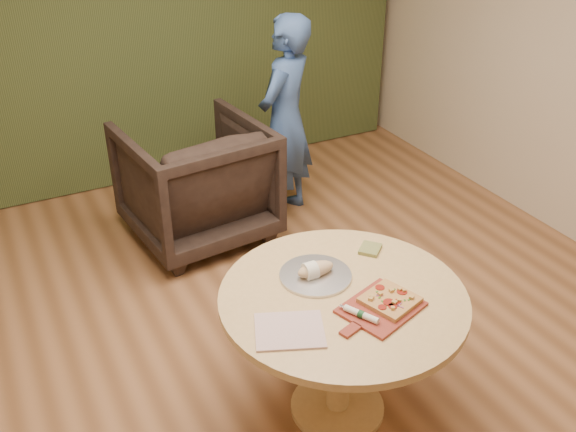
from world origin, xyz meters
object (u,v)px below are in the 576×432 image
Objects in this scene: pedestal_table at (342,318)px; serving_tray at (315,275)px; flatbread_pizza at (390,300)px; person_standing at (285,120)px; cutlery_roll at (361,314)px; bread_roll at (314,270)px; pizza_paddle at (380,309)px; armchair at (196,176)px.

pedestal_table is 3.32× the size of serving_tray.
flatbread_pizza is (0.15, -0.16, 0.17)m from pedestal_table.
person_standing reaches higher than serving_tray.
bread_roll reaches higher than cutlery_roll.
pedestal_table is 0.25m from pizza_paddle.
pizza_paddle is at bearing 37.91° from person_standing.
serving_tray is at bearing 91.38° from pizza_paddle.
serving_tray is at bearing 119.12° from flatbread_pizza.
flatbread_pizza reaches higher than cutlery_roll.
cutlery_roll is 0.52× the size of serving_tray.
person_standing reaches higher than cutlery_roll.
bread_roll is 0.20× the size of armchair.
serving_tray reaches higher than pizza_paddle.
bread_roll reaches higher than pizza_paddle.
flatbread_pizza is (0.06, 0.01, 0.02)m from pizza_paddle.
armchair reaches higher than flatbread_pizza.
person_standing is at bearing 67.19° from serving_tray.
serving_tray is at bearing 0.00° from bread_roll.
pedestal_table is 2.00m from armchair.
flatbread_pizza is 2.19m from armchair.
armchair is (-0.02, 2.00, -0.12)m from pedestal_table.
armchair is 0.62× the size of person_standing.
flatbread_pizza is 0.78× the size of serving_tray.
armchair is at bearing 88.96° from bread_roll.
pizza_paddle is 2.46× the size of bread_roll.
cutlery_roll is 0.19× the size of armchair.
armchair reaches higher than cutlery_roll.
bread_roll is at bearing 120.22° from flatbread_pizza.
person_standing is (0.72, 2.01, 0.18)m from pedestal_table.
pedestal_table is 0.24m from serving_tray.
cutlery_roll is at bearing -86.06° from bread_roll.
cutlery_roll is at bearing 83.74° from armchair.
cutlery_roll is at bearing -170.08° from flatbread_pizza.
pizza_paddle is 2.28m from person_standing.
pizza_paddle is 0.12m from cutlery_roll.
cutlery_roll is 0.97× the size of bread_roll.
serving_tray is at bearing 31.33° from person_standing.
cutlery_roll is at bearing -87.39° from serving_tray.
armchair reaches higher than serving_tray.
pedestal_table is 0.28m from flatbread_pizza.
flatbread_pizza is at bearing -47.76° from pedestal_table.
person_standing is at bearing 55.33° from pizza_paddle.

